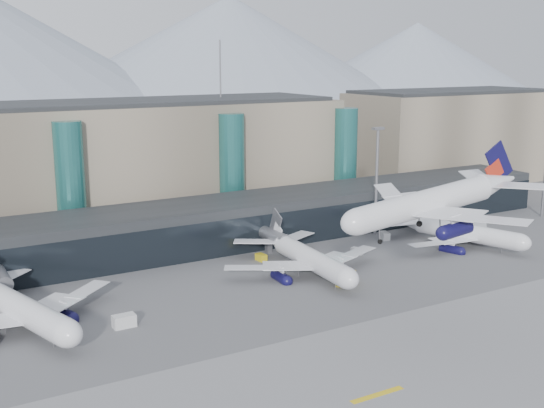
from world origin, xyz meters
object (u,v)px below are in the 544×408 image
Objects in this scene: lightmast_mid at (377,175)px; veh_e at (507,241)px; jet_parked_left at (11,297)px; jet_parked_right at (453,226)px; hero_jet at (441,193)px; veh_g at (357,251)px; jet_parked_mid at (304,250)px; veh_a at (124,321)px; veh_f at (50,311)px; veh_h at (346,278)px; veh_d at (385,236)px; veh_b at (261,257)px.

veh_e is (19.73, -22.63, -13.51)m from lightmast_mid.
jet_parked_left is 95.05m from jet_parked_right.
hero_jet is 0.97× the size of jet_parked_right.
veh_e is 1.29× the size of veh_g.
jet_parked_left is at bearing -106.17° from veh_g.
jet_parked_mid is at bearing 72.43° from jet_parked_right.
jet_parked_right is 80.81m from veh_a.
lightmast_mid is at bearing -95.70° from jet_parked_left.
jet_parked_right is at bearing -132.66° from veh_f.
veh_h is at bearing -161.80° from veh_e.
jet_parked_right is at bearing -106.09° from jet_parked_left.
jet_parked_mid is 14.34× the size of veh_g.
veh_a is 1.42× the size of veh_g.
jet_parked_mid is at bearing 127.33° from veh_d.
jet_parked_mid is at bearing -106.03° from jet_parked_left.
veh_a is 57.78m from veh_g.
veh_f reaches higher than veh_d.
lightmast_mid is 14.53m from veh_d.
jet_parked_left is (-54.97, 36.66, -17.56)m from hero_jet.
hero_jet is at bearing -139.72° from jet_parked_left.
jet_parked_right is 12.64m from veh_e.
veh_h is at bearing -2.10° from veh_a.
veh_h reaches higher than veh_d.
hero_jet is at bearing 165.88° from veh_d.
veh_f is at bearing 137.53° from veh_h.
veh_f is (-89.28, 0.43, -3.27)m from jet_parked_right.
veh_d is 0.88× the size of veh_f.
lightmast_mid reaches higher than veh_g.
hero_jet is 59.35m from veh_d.
jet_parked_right reaches higher than veh_h.
veh_f is 0.79× the size of veh_h.
veh_b is at bearing 175.80° from veh_e.
hero_jet is (-30.36, -52.20, 7.69)m from lightmast_mid.
veh_b is 22.08m from veh_h.
hero_jet reaches higher than jet_parked_left.
jet_parked_left is 11.66× the size of veh_e.
veh_g is at bearing -103.00° from jet_parked_left.
veh_d reaches higher than veh_g.
jet_parked_left is 71.23m from veh_g.
veh_e is (50.08, 29.58, -21.20)m from hero_jet.
hero_jet is at bearing -34.35° from veh_a.
lightmast_mid reaches higher than jet_parked_mid.
jet_parked_mid reaches higher than veh_b.
veh_f is at bearing -170.76° from veh_e.
hero_jet is 13.56× the size of veh_g.
hero_jet is 10.48× the size of veh_e.
veh_d is at bearing 15.75° from veh_a.
veh_f is at bearing 72.30° from jet_parked_right.
jet_parked_left is 6.80m from veh_f.
veh_f is at bearing 130.96° from veh_a.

